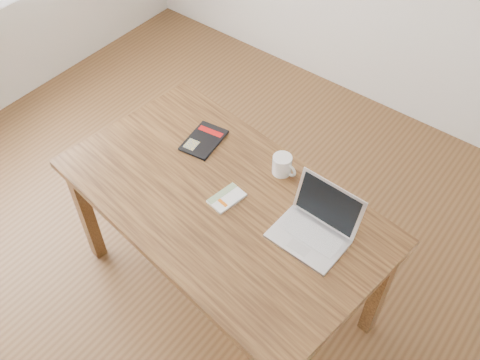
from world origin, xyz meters
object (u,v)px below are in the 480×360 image
Objects in this scene: laptop at (315,226)px; white_guidebook at (227,198)px; desk at (223,211)px; coffee_mug at (283,165)px; black_guidebook at (204,140)px.

white_guidebook is at bearing -166.30° from laptop.
laptop reaches higher than white_guidebook.
desk is 0.44m from laptop.
laptop reaches higher than desk.
white_guidebook reaches higher than desk.
desk is 0.34m from coffee_mug.
desk is at bearing -104.81° from coffee_mug.
laptop reaches higher than black_guidebook.
white_guidebook is at bearing 29.40° from desk.
coffee_mug is at bearing 75.23° from desk.
coffee_mug is at bearing 148.75° from laptop.
laptop is (0.71, -0.13, 0.04)m from black_guidebook.
black_guidebook is (-0.31, 0.21, -0.00)m from white_guidebook.
black_guidebook is 0.72m from laptop.
black_guidebook reaches higher than desk.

